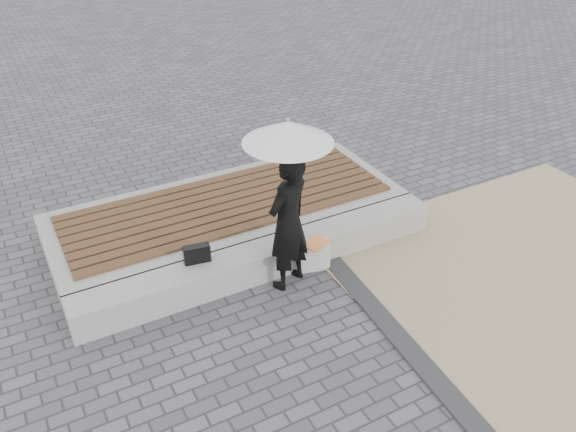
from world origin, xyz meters
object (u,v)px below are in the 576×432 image
(seating_ledge, at_px, (265,259))
(canvas_tote, at_px, (314,255))
(handbag, at_px, (197,254))
(woman, at_px, (288,222))
(parasol, at_px, (288,132))

(seating_ledge, height_order, canvas_tote, canvas_tote)
(seating_ledge, distance_m, canvas_tote, 0.63)
(seating_ledge, xyz_separation_m, handbag, (-0.88, 0.11, 0.32))
(canvas_tote, bearing_deg, handbag, -178.61)
(seating_ledge, height_order, woman, woman)
(handbag, relative_size, canvas_tote, 0.77)
(seating_ledge, relative_size, canvas_tote, 11.78)
(parasol, height_order, canvas_tote, parasol)
(seating_ledge, bearing_deg, canvas_tote, -21.96)
(parasol, xyz_separation_m, handbag, (-1.03, 0.44, -1.57))
(seating_ledge, height_order, handbag, handbag)
(parasol, xyz_separation_m, canvas_tote, (0.44, 0.10, -1.88))
(seating_ledge, xyz_separation_m, canvas_tote, (0.59, -0.24, 0.01))
(seating_ledge, distance_m, parasol, 1.93)
(woman, height_order, parasol, parasol)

